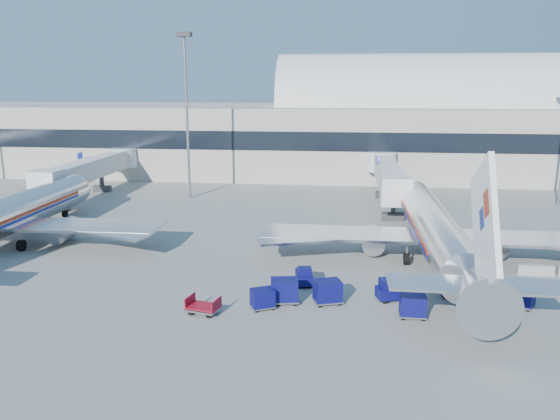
# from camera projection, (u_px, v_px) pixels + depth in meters

# --- Properties ---
(ground) EXTENTS (260.00, 260.00, 0.00)m
(ground) POSITION_uv_depth(u_px,v_px,m) (322.00, 275.00, 46.50)
(ground) COLOR gray
(ground) RESTS_ON ground
(terminal) EXTENTS (170.00, 28.15, 21.00)m
(terminal) POSITION_uv_depth(u_px,v_px,m) (261.00, 130.00, 100.46)
(terminal) COLOR #B2AA9E
(terminal) RESTS_ON ground
(airliner_main) EXTENTS (32.00, 37.26, 12.07)m
(airliner_main) POSITION_uv_depth(u_px,v_px,m) (436.00, 231.00, 49.09)
(airliner_main) COLOR silver
(airliner_main) RESTS_ON ground
(airliner_mid) EXTENTS (32.00, 37.26, 12.07)m
(airliner_mid) POSITION_uv_depth(u_px,v_px,m) (0.00, 218.00, 53.74)
(airliner_mid) COLOR silver
(airliner_mid) RESTS_ON ground
(jetbridge_near) EXTENTS (4.40, 27.50, 6.25)m
(jetbridge_near) POSITION_uv_depth(u_px,v_px,m) (387.00, 173.00, 74.58)
(jetbridge_near) COLOR silver
(jetbridge_near) RESTS_ON ground
(jetbridge_mid) EXTENTS (4.40, 27.50, 6.25)m
(jetbridge_mid) POSITION_uv_depth(u_px,v_px,m) (94.00, 168.00, 79.23)
(jetbridge_mid) COLOR silver
(jetbridge_mid) RESTS_ON ground
(mast_west) EXTENTS (2.00, 1.20, 22.60)m
(mast_west) POSITION_uv_depth(u_px,v_px,m) (186.00, 92.00, 74.39)
(mast_west) COLOR slate
(mast_west) RESTS_ON ground
(barrier_near) EXTENTS (3.00, 0.55, 0.90)m
(barrier_near) POSITION_uv_depth(u_px,v_px,m) (535.00, 270.00, 46.34)
(barrier_near) COLOR #9E9E96
(barrier_near) RESTS_ON ground
(tug_lead) EXTENTS (2.87, 2.03, 1.69)m
(tug_lead) POSITION_uv_depth(u_px,v_px,m) (393.00, 290.00, 40.91)
(tug_lead) COLOR #0A0A4B
(tug_lead) RESTS_ON ground
(tug_right) EXTENTS (2.31, 1.66, 1.36)m
(tug_right) POSITION_uv_depth(u_px,v_px,m) (456.00, 291.00, 41.26)
(tug_right) COLOR #0A0A4B
(tug_right) RESTS_ON ground
(tug_left) EXTENTS (1.61, 2.59, 1.58)m
(tug_left) POSITION_uv_depth(u_px,v_px,m) (304.00, 276.00, 44.10)
(tug_left) COLOR #0A0A4B
(tug_left) RESTS_ON ground
(cart_train_a) EXTENTS (2.40, 2.10, 1.77)m
(cart_train_a) POSITION_uv_depth(u_px,v_px,m) (328.00, 291.00, 40.23)
(cart_train_a) COLOR #0A0A4B
(cart_train_a) RESTS_ON ground
(cart_train_b) EXTENTS (2.30, 1.90, 1.83)m
(cart_train_b) POSITION_uv_depth(u_px,v_px,m) (284.00, 290.00, 40.33)
(cart_train_b) COLOR #0A0A4B
(cart_train_b) RESTS_ON ground
(cart_train_c) EXTENTS (2.07, 1.89, 1.48)m
(cart_train_c) POSITION_uv_depth(u_px,v_px,m) (263.00, 298.00, 39.33)
(cart_train_c) COLOR #0A0A4B
(cart_train_c) RESTS_ON ground
(cart_solo_near) EXTENTS (1.87, 1.44, 1.64)m
(cart_solo_near) POSITION_uv_depth(u_px,v_px,m) (413.00, 305.00, 37.85)
(cart_solo_near) COLOR #0A0A4B
(cart_solo_near) RESTS_ON ground
(cart_solo_far) EXTENTS (2.16, 2.04, 1.52)m
(cart_solo_far) POSITION_uv_depth(u_px,v_px,m) (522.00, 297.00, 39.57)
(cart_solo_far) COLOR #0A0A4B
(cart_solo_far) RESTS_ON ground
(cart_open_red) EXTENTS (2.50, 2.02, 0.59)m
(cart_open_red) POSITION_uv_depth(u_px,v_px,m) (204.00, 308.00, 38.56)
(cart_open_red) COLOR slate
(cart_open_red) RESTS_ON ground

